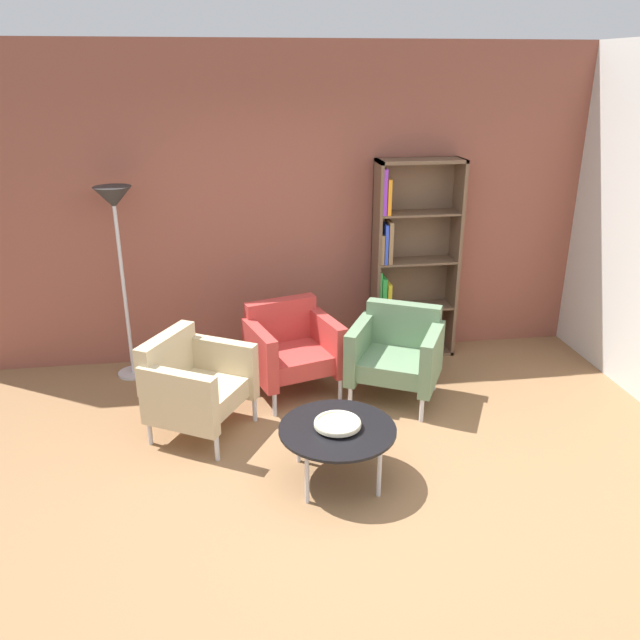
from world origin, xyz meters
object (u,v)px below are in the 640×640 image
at_px(coffee_table_low, 337,432).
at_px(armchair_corner_red, 291,347).
at_px(bookshelf_tall, 408,261).
at_px(decorative_bowl, 338,423).
at_px(floor_lamp_torchiere, 116,221).
at_px(armchair_spare_guest, 194,383).
at_px(armchair_by_bookshelf, 397,352).

xyz_separation_m(coffee_table_low, armchair_corner_red, (-0.17, 1.35, 0.04)).
xyz_separation_m(bookshelf_tall, decorative_bowl, (-1.03, -2.02, -0.51)).
bearing_deg(floor_lamp_torchiere, armchair_corner_red, -20.50).
xyz_separation_m(armchair_spare_guest, floor_lamp_torchiere, (-0.62, 1.10, 1.03)).
bearing_deg(decorative_bowl, coffee_table_low, -75.96).
relative_size(armchair_by_bookshelf, armchair_spare_guest, 0.99).
relative_size(coffee_table_low, armchair_by_bookshelf, 0.86).
distance_m(armchair_spare_guest, armchair_corner_red, 0.99).
xyz_separation_m(coffee_table_low, armchair_spare_guest, (-0.98, 0.78, 0.04)).
relative_size(armchair_by_bookshelf, armchair_corner_red, 1.07).
distance_m(bookshelf_tall, armchair_corner_red, 1.47).
bearing_deg(armchair_corner_red, bookshelf_tall, 12.15).
bearing_deg(coffee_table_low, armchair_corner_red, 97.29).
height_order(armchair_spare_guest, floor_lamp_torchiere, floor_lamp_torchiere).
relative_size(armchair_spare_guest, floor_lamp_torchiere, 0.54).
height_order(coffee_table_low, armchair_corner_red, armchair_corner_red).
bearing_deg(decorative_bowl, armchair_by_bookshelf, 57.71).
bearing_deg(bookshelf_tall, armchair_by_bookshelf, -109.76).
bearing_deg(armchair_spare_guest, coffee_table_low, -98.49).
xyz_separation_m(armchair_corner_red, floor_lamp_torchiere, (-1.43, 0.53, 1.03)).
bearing_deg(bookshelf_tall, armchair_spare_guest, -148.45).
height_order(coffee_table_low, decorative_bowl, decorative_bowl).
distance_m(decorative_bowl, armchair_by_bookshelf, 1.32).
xyz_separation_m(armchair_by_bookshelf, floor_lamp_torchiere, (-2.30, 0.77, 1.03)).
bearing_deg(floor_lamp_torchiere, decorative_bowl, -49.70).
bearing_deg(armchair_by_bookshelf, coffee_table_low, -94.65).
bearing_deg(coffee_table_low, floor_lamp_torchiere, 130.30).
bearing_deg(decorative_bowl, armchair_spare_guest, 141.39).
height_order(bookshelf_tall, decorative_bowl, bookshelf_tall).
bearing_deg(coffee_table_low, decorative_bowl, 104.04).
distance_m(armchair_corner_red, floor_lamp_torchiere, 1.84).
bearing_deg(floor_lamp_torchiere, coffee_table_low, -49.70).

